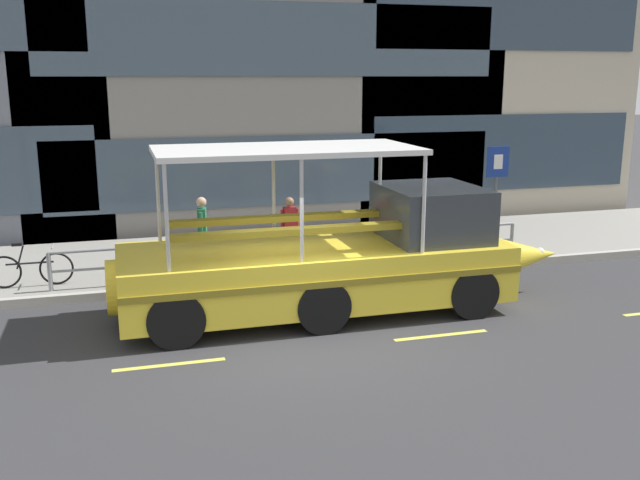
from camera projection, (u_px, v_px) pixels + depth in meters
name	position (u px, v px, depth m)	size (l,w,h in m)	color
ground_plane	(301.00, 334.00, 12.80)	(120.00, 120.00, 0.00)	#333335
sidewalk	(246.00, 256.00, 18.02)	(32.00, 4.80, 0.18)	gray
curb_edge	(266.00, 282.00, 15.69)	(32.00, 0.18, 0.18)	#B2ADA3
lane_centreline	(313.00, 349.00, 12.09)	(25.80, 0.12, 0.01)	#DBD64C
curb_guardrail	(301.00, 247.00, 16.10)	(10.88, 0.09, 0.85)	gray
parking_sign	(496.00, 180.00, 17.80)	(0.60, 0.12, 2.66)	#4C4F54
leaned_bicycle	(30.00, 269.00, 15.00)	(1.74, 0.46, 0.96)	black
duck_tour_boat	(341.00, 259.00, 13.93)	(9.33, 2.65, 3.26)	yellow
pedestrian_near_bow	(397.00, 214.00, 17.92)	(0.33, 0.36, 1.59)	black
pedestrian_mid_left	(290.00, 223.00, 16.94)	(0.45, 0.21, 1.56)	#47423D
pedestrian_mid_right	(202.00, 226.00, 16.16)	(0.25, 0.48, 1.70)	#1E2338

